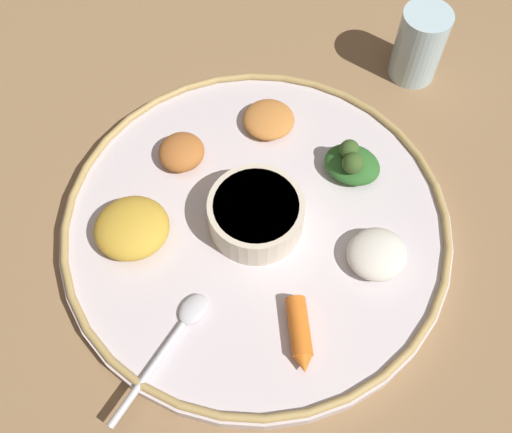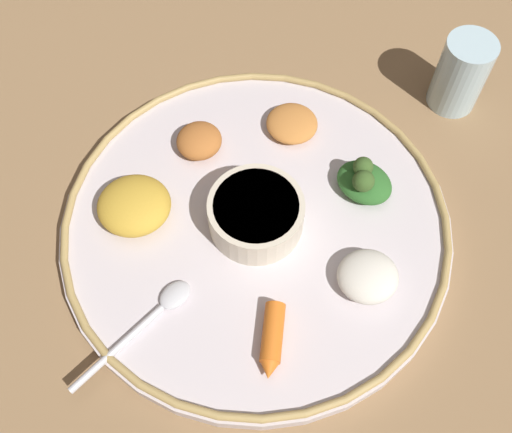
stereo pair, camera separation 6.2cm
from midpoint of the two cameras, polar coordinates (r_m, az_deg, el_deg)
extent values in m
plane|color=olive|center=(0.65, -2.72, -1.65)|extent=(2.40, 2.40, 0.00)
cylinder|color=silver|center=(0.65, -2.76, -1.28)|extent=(0.41, 0.41, 0.02)
torus|color=tan|center=(0.64, -2.80, -0.78)|extent=(0.40, 0.40, 0.01)
cylinder|color=beige|center=(0.62, -2.87, -0.06)|extent=(0.10, 0.10, 0.04)
cylinder|color=brown|center=(0.61, -2.94, 0.69)|extent=(0.09, 0.09, 0.01)
ellipsoid|color=silver|center=(0.60, -8.84, -8.80)|extent=(0.04, 0.03, 0.01)
cylinder|color=silver|center=(0.59, -13.10, -14.32)|extent=(0.11, 0.05, 0.01)
ellipsoid|color=#2D6628|center=(0.66, 6.28, 4.59)|extent=(0.07, 0.08, 0.03)
sphere|color=#385623|center=(0.64, 6.27, 4.72)|extent=(0.02, 0.02, 0.02)
sphere|color=#385623|center=(0.65, 5.75, 6.23)|extent=(0.02, 0.02, 0.02)
cylinder|color=orange|center=(0.58, 0.92, -10.51)|extent=(0.05, 0.06, 0.02)
cone|color=orange|center=(0.57, 1.30, -13.89)|extent=(0.02, 0.02, 0.02)
ellipsoid|color=#C67A38|center=(0.70, -1.39, 8.79)|extent=(0.08, 0.08, 0.02)
ellipsoid|color=gold|center=(0.64, -14.24, -1.30)|extent=(0.10, 0.09, 0.03)
ellipsoid|color=#B2662D|center=(0.68, -9.57, 5.71)|extent=(0.07, 0.07, 0.03)
ellipsoid|color=silver|center=(0.61, 8.35, -3.76)|extent=(0.07, 0.07, 0.03)
cylinder|color=silver|center=(0.76, 12.64, 15.13)|extent=(0.06, 0.06, 0.09)
cylinder|color=tan|center=(0.78, 12.32, 14.02)|extent=(0.05, 0.05, 0.05)
camera|label=1|loc=(0.03, -92.87, -5.22)|focal=43.04mm
camera|label=2|loc=(0.03, 87.13, 5.22)|focal=43.04mm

